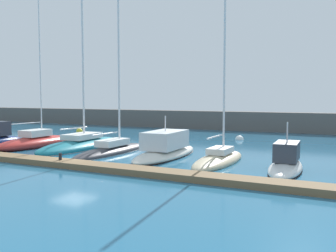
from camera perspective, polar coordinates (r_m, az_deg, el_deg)
The scene contains 13 objects.
ground_plane at distance 25.55m, azimuth -14.23°, elevation -5.42°, with size 120.00×120.00×0.00m, color #236084.
dock_pier at distance 24.53m, azimuth -16.32°, elevation -5.44°, with size 39.47×1.48×0.36m, color brown.
breakwater_seawall at distance 50.57m, azimuth 7.55°, elevation 0.88°, with size 108.00×2.22×2.47m, color #5B5651.
sailboat_red_third at distance 34.48m, azimuth -19.76°, elevation -2.27°, with size 2.82×8.39×16.20m.
sailboat_teal_fourth at distance 32.55m, azimuth -13.19°, elevation -2.77°, with size 3.91×10.69×19.11m.
sailboat_charcoal_fifth at distance 29.21m, azimuth -8.59°, elevation -3.62°, with size 2.28×9.22×17.25m.
motorboat_ivory_sixth at distance 27.02m, azimuth -0.32°, elevation -3.58°, with size 2.90×8.97×3.24m.
sailboat_sand_seventh at distance 24.94m, azimuth 7.82°, elevation -5.02°, with size 2.24×7.79×12.09m.
motorboat_white_eighth at distance 22.82m, azimuth 17.68°, elevation -5.51°, with size 2.14×6.16×3.08m.
mooring_buoy_orange at distance 44.56m, azimuth -13.43°, elevation -1.26°, with size 0.61×0.61×0.61m, color orange.
mooring_buoy_yellow at distance 48.52m, azimuth -13.46°, elevation -0.81°, with size 0.84×0.84×0.84m, color yellow.
mooring_buoy_white at distance 38.63m, azimuth 10.92°, elevation -2.08°, with size 0.86×0.86×0.86m, color white.
dock_bollard at distance 24.43m, azimuth -16.24°, elevation -4.52°, with size 0.20×0.20×0.44m, color black.
Camera 1 is at (16.55, -18.99, 4.29)m, focal length 39.66 mm.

